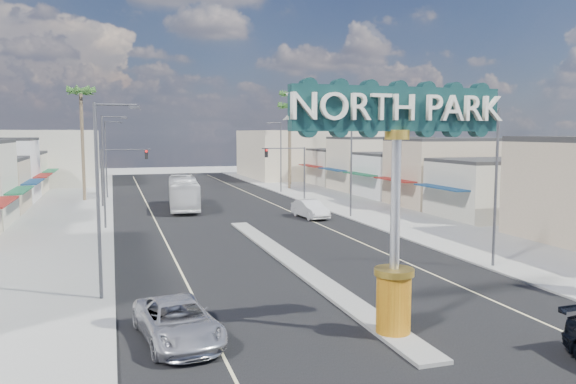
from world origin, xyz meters
TOP-DOWN VIEW (x-y plane):
  - ground at (0.00, 30.00)m, footprint 160.00×160.00m
  - road at (0.00, 30.00)m, footprint 20.00×120.00m
  - median_island at (0.00, 14.00)m, footprint 1.30×30.00m
  - sidewalk_left at (-14.00, 30.00)m, footprint 8.00×120.00m
  - sidewalk_right at (14.00, 30.00)m, footprint 8.00×120.00m
  - storefront_row_right at (24.00, 43.00)m, footprint 12.00×42.00m
  - backdrop_far_left at (-22.00, 75.00)m, footprint 20.00×20.00m
  - backdrop_far_right at (22.00, 75.00)m, footprint 20.00×20.00m
  - gateway_sign at (0.00, 1.98)m, footprint 8.20×1.50m
  - traffic_signal_left at (-9.18, 43.99)m, footprint 5.09×0.45m
  - traffic_signal_right at (9.18, 43.99)m, footprint 5.09×0.45m
  - streetlight_l_near at (-10.43, 10.00)m, footprint 2.03×0.22m
  - streetlight_l_mid at (-10.43, 30.00)m, footprint 2.03×0.22m
  - streetlight_l_far at (-10.43, 52.00)m, footprint 2.03×0.22m
  - streetlight_r_near at (10.43, 10.00)m, footprint 2.03×0.22m
  - streetlight_r_mid at (10.43, 30.00)m, footprint 2.03×0.22m
  - streetlight_r_far at (10.43, 52.00)m, footprint 2.03×0.22m
  - palm_left_far at (-13.00, 50.00)m, footprint 2.60×2.60m
  - palm_right_mid at (13.00, 56.00)m, footprint 2.60×2.60m
  - palm_right_far at (15.00, 62.00)m, footprint 2.60×2.60m
  - suv_left at (-7.82, 3.89)m, footprint 3.22×5.74m
  - car_parked_right at (6.93, 30.66)m, footprint 2.21×5.06m
  - city_bus at (-3.18, 40.27)m, footprint 3.67×11.73m

SIDE VIEW (x-z plane):
  - ground at x=0.00m, z-range 0.00..0.00m
  - road at x=0.00m, z-range 0.00..0.01m
  - sidewalk_left at x=-14.00m, z-range 0.00..0.12m
  - sidewalk_right at x=14.00m, z-range 0.00..0.12m
  - median_island at x=0.00m, z-range 0.00..0.16m
  - suv_left at x=-7.82m, z-range 0.00..1.52m
  - car_parked_right at x=6.93m, z-range 0.00..1.62m
  - city_bus at x=-3.18m, z-range 0.00..3.21m
  - storefront_row_right at x=24.00m, z-range 0.00..6.00m
  - backdrop_far_left at x=-22.00m, z-range 0.00..8.00m
  - backdrop_far_right at x=22.00m, z-range 0.00..8.00m
  - traffic_signal_left at x=-9.18m, z-range 1.27..7.27m
  - traffic_signal_right at x=9.18m, z-range 1.27..7.27m
  - streetlight_l_near at x=-10.43m, z-range 0.57..9.57m
  - streetlight_l_mid at x=-10.43m, z-range 0.57..9.57m
  - streetlight_l_far at x=-10.43m, z-range 0.57..9.57m
  - streetlight_r_near at x=10.43m, z-range 0.57..9.57m
  - streetlight_r_mid at x=10.43m, z-range 0.57..9.57m
  - streetlight_r_far at x=10.43m, z-range 0.57..9.57m
  - gateway_sign at x=0.00m, z-range 1.35..10.50m
  - palm_right_mid at x=13.00m, z-range 4.55..16.65m
  - palm_left_far at x=-13.00m, z-range 4.95..18.05m
  - palm_right_far at x=15.00m, z-range 5.34..19.44m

